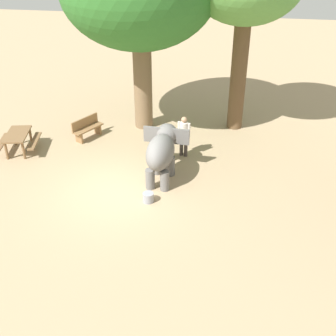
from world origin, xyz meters
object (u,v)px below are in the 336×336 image
(wooden_bench, at_px, (87,127))
(picnic_table_near, at_px, (18,138))
(elephant, at_px, (162,150))
(person_handler, at_px, (184,133))
(feed_bucket, at_px, (148,197))

(wooden_bench, xyz_separation_m, picnic_table_near, (1.59, -2.24, 0.12))
(elephant, relative_size, picnic_table_near, 1.37)
(elephant, distance_m, person_handler, 1.80)
(elephant, xyz_separation_m, wooden_bench, (-2.58, -3.62, -0.61))
(person_handler, distance_m, wooden_bench, 4.26)
(elephant, relative_size, person_handler, 1.51)
(wooden_bench, relative_size, feed_bucket, 3.96)
(person_handler, bearing_deg, feed_bucket, 2.88)
(person_handler, height_order, picnic_table_near, person_handler)
(elephant, bearing_deg, wooden_bench, 56.66)
(person_handler, height_order, feed_bucket, person_handler)
(person_handler, relative_size, feed_bucket, 4.50)
(elephant, distance_m, feed_bucket, 1.80)
(picnic_table_near, distance_m, feed_bucket, 6.22)
(person_handler, bearing_deg, elephant, -1.86)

